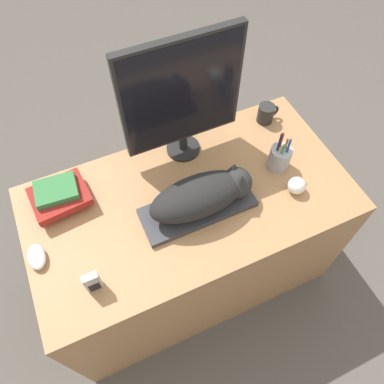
{
  "coord_description": "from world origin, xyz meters",
  "views": [
    {
      "loc": [
        -0.31,
        -0.37,
        1.95
      ],
      "look_at": [
        0.0,
        0.32,
        0.77
      ],
      "focal_mm": 35.0,
      "sensor_mm": 36.0,
      "label": 1
    }
  ],
  "objects_px": {
    "monitor": "(182,97)",
    "pen_cup": "(280,157)",
    "phone": "(93,282)",
    "coffee_mug": "(266,113)",
    "computer_mouse": "(36,257)",
    "cat": "(205,194)",
    "book_stack": "(59,197)",
    "baseball": "(297,186)",
    "keyboard": "(198,208)"
  },
  "relations": [
    {
      "from": "monitor",
      "to": "computer_mouse",
      "type": "relative_size",
      "value": 5.24
    },
    {
      "from": "coffee_mug",
      "to": "baseball",
      "type": "relative_size",
      "value": 1.45
    },
    {
      "from": "phone",
      "to": "computer_mouse",
      "type": "bearing_deg",
      "value": 130.44
    },
    {
      "from": "computer_mouse",
      "to": "coffee_mug",
      "type": "distance_m",
      "value": 1.1
    },
    {
      "from": "cat",
      "to": "phone",
      "type": "height_order",
      "value": "cat"
    },
    {
      "from": "phone",
      "to": "book_stack",
      "type": "relative_size",
      "value": 0.45
    },
    {
      "from": "monitor",
      "to": "coffee_mug",
      "type": "distance_m",
      "value": 0.48
    },
    {
      "from": "monitor",
      "to": "coffee_mug",
      "type": "xyz_separation_m",
      "value": [
        0.4,
        0.01,
        -0.26
      ]
    },
    {
      "from": "baseball",
      "to": "book_stack",
      "type": "xyz_separation_m",
      "value": [
        -0.85,
        0.32,
        0.01
      ]
    },
    {
      "from": "coffee_mug",
      "to": "phone",
      "type": "distance_m",
      "value": 1.01
    },
    {
      "from": "cat",
      "to": "monitor",
      "type": "xyz_separation_m",
      "value": [
        0.04,
        0.29,
        0.21
      ]
    },
    {
      "from": "pen_cup",
      "to": "phone",
      "type": "height_order",
      "value": "pen_cup"
    },
    {
      "from": "baseball",
      "to": "keyboard",
      "type": "bearing_deg",
      "value": 168.17
    },
    {
      "from": "monitor",
      "to": "phone",
      "type": "xyz_separation_m",
      "value": [
        -0.51,
        -0.43,
        -0.25
      ]
    },
    {
      "from": "book_stack",
      "to": "pen_cup",
      "type": "bearing_deg",
      "value": -12.47
    },
    {
      "from": "baseball",
      "to": "cat",
      "type": "bearing_deg",
      "value": 167.26
    },
    {
      "from": "cat",
      "to": "phone",
      "type": "relative_size",
      "value": 4.01
    },
    {
      "from": "computer_mouse",
      "to": "coffee_mug",
      "type": "height_order",
      "value": "coffee_mug"
    },
    {
      "from": "coffee_mug",
      "to": "phone",
      "type": "bearing_deg",
      "value": -154.56
    },
    {
      "from": "computer_mouse",
      "to": "pen_cup",
      "type": "relative_size",
      "value": 0.52
    },
    {
      "from": "keyboard",
      "to": "monitor",
      "type": "height_order",
      "value": "monitor"
    },
    {
      "from": "baseball",
      "to": "coffee_mug",
      "type": "bearing_deg",
      "value": 77.21
    },
    {
      "from": "pen_cup",
      "to": "phone",
      "type": "relative_size",
      "value": 1.95
    },
    {
      "from": "cat",
      "to": "keyboard",
      "type": "bearing_deg",
      "value": -180.0
    },
    {
      "from": "keyboard",
      "to": "computer_mouse",
      "type": "bearing_deg",
      "value": 175.54
    },
    {
      "from": "coffee_mug",
      "to": "baseball",
      "type": "bearing_deg",
      "value": -102.79
    },
    {
      "from": "baseball",
      "to": "phone",
      "type": "bearing_deg",
      "value": -176.12
    },
    {
      "from": "phone",
      "to": "monitor",
      "type": "bearing_deg",
      "value": 39.95
    },
    {
      "from": "phone",
      "to": "pen_cup",
      "type": "bearing_deg",
      "value": 12.91
    },
    {
      "from": "cat",
      "to": "coffee_mug",
      "type": "bearing_deg",
      "value": 33.88
    },
    {
      "from": "monitor",
      "to": "coffee_mug",
      "type": "relative_size",
      "value": 5.31
    },
    {
      "from": "computer_mouse",
      "to": "baseball",
      "type": "height_order",
      "value": "baseball"
    },
    {
      "from": "book_stack",
      "to": "computer_mouse",
      "type": "bearing_deg",
      "value": -124.51
    },
    {
      "from": "keyboard",
      "to": "baseball",
      "type": "distance_m",
      "value": 0.39
    },
    {
      "from": "baseball",
      "to": "phone",
      "type": "relative_size",
      "value": 0.69
    },
    {
      "from": "cat",
      "to": "baseball",
      "type": "bearing_deg",
      "value": -12.74
    },
    {
      "from": "monitor",
      "to": "keyboard",
      "type": "bearing_deg",
      "value": -103.23
    },
    {
      "from": "baseball",
      "to": "book_stack",
      "type": "distance_m",
      "value": 0.91
    },
    {
      "from": "monitor",
      "to": "phone",
      "type": "relative_size",
      "value": 5.34
    },
    {
      "from": "monitor",
      "to": "pen_cup",
      "type": "height_order",
      "value": "monitor"
    },
    {
      "from": "monitor",
      "to": "book_stack",
      "type": "height_order",
      "value": "monitor"
    },
    {
      "from": "baseball",
      "to": "phone",
      "type": "height_order",
      "value": "phone"
    },
    {
      "from": "cat",
      "to": "coffee_mug",
      "type": "distance_m",
      "value": 0.54
    },
    {
      "from": "cat",
      "to": "monitor",
      "type": "distance_m",
      "value": 0.36
    },
    {
      "from": "keyboard",
      "to": "pen_cup",
      "type": "distance_m",
      "value": 0.39
    },
    {
      "from": "cat",
      "to": "baseball",
      "type": "distance_m",
      "value": 0.37
    },
    {
      "from": "computer_mouse",
      "to": "cat",
      "type": "bearing_deg",
      "value": -4.26
    },
    {
      "from": "cat",
      "to": "computer_mouse",
      "type": "height_order",
      "value": "cat"
    },
    {
      "from": "computer_mouse",
      "to": "baseball",
      "type": "distance_m",
      "value": 0.99
    },
    {
      "from": "keyboard",
      "to": "baseball",
      "type": "bearing_deg",
      "value": -11.83
    }
  ]
}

